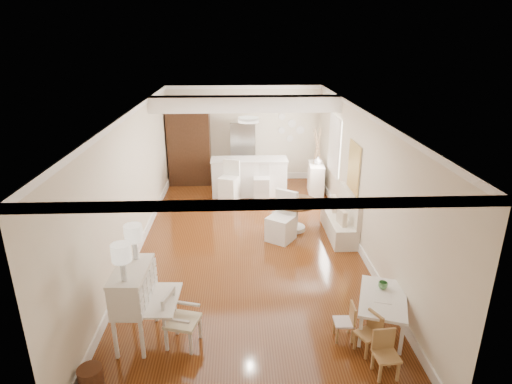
{
  "coord_description": "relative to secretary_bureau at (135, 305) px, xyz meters",
  "views": [
    {
      "loc": [
        -0.18,
        -7.95,
        4.14
      ],
      "look_at": [
        0.17,
        0.3,
        1.11
      ],
      "focal_mm": 30.0,
      "sensor_mm": 36.0,
      "label": 1
    }
  ],
  "objects": [
    {
      "name": "room",
      "position": [
        1.72,
        3.1,
        1.41
      ],
      "size": [
        9.0,
        9.04,
        2.82
      ],
      "color": "brown",
      "rests_on": "ground"
    },
    {
      "name": "secretary_bureau",
      "position": [
        0.0,
        0.0,
        0.0
      ],
      "size": [
        0.93,
        0.95,
        1.15
      ],
      "primitive_type": "cube",
      "rotation": [
        0.0,
        0.0,
        -0.04
      ],
      "color": "white",
      "rests_on": "ground"
    },
    {
      "name": "gustavian_armchair",
      "position": [
        0.68,
        -0.15,
        -0.17
      ],
      "size": [
        0.57,
        0.57,
        0.81
      ],
      "primitive_type": "cube",
      "rotation": [
        0.0,
        0.0,
        1.3
      ],
      "color": "silver",
      "rests_on": "ground"
    },
    {
      "name": "wicker_basket",
      "position": [
        -0.37,
        -0.93,
        -0.42
      ],
      "size": [
        0.37,
        0.37,
        0.31
      ],
      "primitive_type": "cylinder",
      "rotation": [
        0.0,
        0.0,
        0.26
      ],
      "color": "#552F1A",
      "rests_on": "ground"
    },
    {
      "name": "kids_table",
      "position": [
        3.58,
        0.07,
        -0.3
      ],
      "size": [
        0.98,
        1.25,
        0.55
      ],
      "primitive_type": "cube",
      "rotation": [
        0.0,
        0.0,
        -0.33
      ],
      "color": "white",
      "rests_on": "ground"
    },
    {
      "name": "kids_chair_a",
      "position": [
        3.23,
        -0.41,
        -0.28
      ],
      "size": [
        0.39,
        0.39,
        0.59
      ],
      "primitive_type": "cube",
      "rotation": [
        0.0,
        0.0,
        -1.1
      ],
      "color": "#AD834F",
      "rests_on": "ground"
    },
    {
      "name": "kids_chair_b",
      "position": [
        2.97,
        -0.12,
        -0.29
      ],
      "size": [
        0.28,
        0.28,
        0.57
      ],
      "primitive_type": "cube",
      "rotation": [
        0.0,
        0.0,
        -1.59
      ],
      "color": "tan",
      "rests_on": "ground"
    },
    {
      "name": "kids_chair_c",
      "position": [
        3.34,
        -0.86,
        -0.26
      ],
      "size": [
        0.33,
        0.33,
        0.63
      ],
      "primitive_type": "cube",
      "rotation": [
        0.0,
        0.0,
        0.09
      ],
      "color": "#AD834E",
      "rests_on": "ground"
    },
    {
      "name": "banquette",
      "position": [
        3.67,
        3.28,
        -0.08
      ],
      "size": [
        0.52,
        1.6,
        0.98
      ],
      "primitive_type": "cube",
      "color": "silver",
      "rests_on": "ground"
    },
    {
      "name": "dining_table",
      "position": [
        2.74,
        3.56,
        -0.23
      ],
      "size": [
        1.13,
        1.13,
        0.69
      ],
      "primitive_type": "cylinder",
      "rotation": [
        0.0,
        0.0,
        -0.12
      ],
      "color": "#402814",
      "rests_on": "ground"
    },
    {
      "name": "slip_chair_near",
      "position": [
        2.38,
        3.08,
        -0.04
      ],
      "size": [
        0.71,
        0.72,
        1.06
      ],
      "primitive_type": "cube",
      "rotation": [
        0.0,
        0.0,
        -0.62
      ],
      "color": "white",
      "rests_on": "ground"
    },
    {
      "name": "slip_chair_far",
      "position": [
        2.52,
        3.61,
        -0.15
      ],
      "size": [
        0.58,
        0.58,
        0.85
      ],
      "primitive_type": "cube",
      "rotation": [
        0.0,
        0.0,
        -2.39
      ],
      "color": "white",
      "rests_on": "ground"
    },
    {
      "name": "breakfast_counter",
      "position": [
        1.78,
        5.88,
        -0.06
      ],
      "size": [
        2.05,
        0.65,
        1.03
      ],
      "primitive_type": "cube",
      "color": "white",
      "rests_on": "ground"
    },
    {
      "name": "bar_stool_left",
      "position": [
        1.24,
        5.33,
        -0.02
      ],
      "size": [
        0.58,
        0.58,
        1.12
      ],
      "primitive_type": "cube",
      "rotation": [
        0.0,
        0.0,
        -0.4
      ],
      "color": "white",
      "rests_on": "ground"
    },
    {
      "name": "bar_stool_right",
      "position": [
        2.08,
        5.43,
        -0.07
      ],
      "size": [
        0.42,
        0.42,
        1.01
      ],
      "primitive_type": "cube",
      "rotation": [
        0.0,
        0.0,
        -0.03
      ],
      "color": "silver",
      "rests_on": "ground"
    },
    {
      "name": "pantry_cabinet",
      "position": [
        0.08,
        6.96,
        0.58
      ],
      "size": [
        1.2,
        0.6,
        2.3
      ],
      "primitive_type": "cube",
      "color": "#381E11",
      "rests_on": "ground"
    },
    {
      "name": "fridge",
      "position": [
        1.98,
        6.93,
        0.33
      ],
      "size": [
        0.75,
        0.65,
        1.8
      ],
      "primitive_type": "imported",
      "color": "silver",
      "rests_on": "ground"
    },
    {
      "name": "sideboard",
      "position": [
        3.62,
        5.96,
        -0.16
      ],
      "size": [
        0.46,
        0.9,
        0.84
      ],
      "primitive_type": "cube",
      "rotation": [
        0.0,
        0.0,
        -0.08
      ],
      "color": "white",
      "rests_on": "ground"
    },
    {
      "name": "pencil_cup",
      "position": [
        3.64,
        0.29,
        0.03
      ],
      "size": [
        0.17,
        0.17,
        0.11
      ],
      "primitive_type": "imported",
      "rotation": [
        0.0,
        0.0,
        -0.22
      ],
      "color": "#599A5C",
      "rests_on": "kids_table"
    },
    {
      "name": "branch_vase",
      "position": [
        3.65,
        5.96,
        0.37
      ],
      "size": [
        0.22,
        0.22,
        0.22
      ],
      "primitive_type": "imported",
      "rotation": [
        0.0,
        0.0,
        0.05
      ],
      "color": "white",
      "rests_on": "sideboard"
    }
  ]
}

